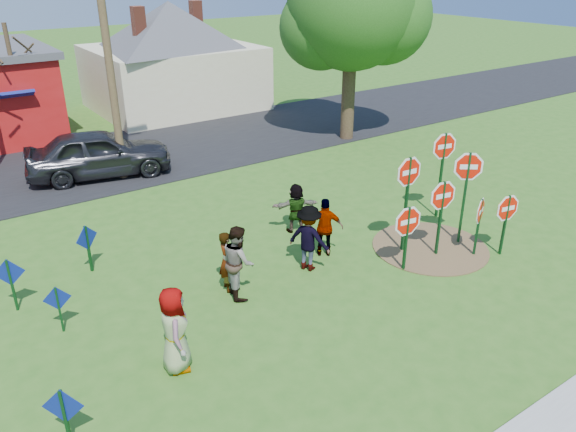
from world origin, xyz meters
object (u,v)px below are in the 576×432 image
stop_sign_d (443,154)px  utility_pole (107,48)px  person_b (227,261)px  leafy_tree (355,11)px  stop_sign_a (407,226)px  suv (99,153)px  person_a (174,330)px  stop_sign_b (408,181)px  stop_sign_c (467,177)px

stop_sign_d → utility_pole: (-6.87, 8.85, 2.60)m
person_b → leafy_tree: bearing=-42.5°
leafy_tree → stop_sign_d: bearing=-111.9°
stop_sign_d → stop_sign_a: bearing=-138.4°
suv → person_a: bearing=-178.6°
stop_sign_d → suv: bearing=141.1°
stop_sign_d → leafy_tree: bearing=80.9°
person_a → suv: person_a is taller
leafy_tree → person_a: bearing=-142.3°
stop_sign_a → leafy_tree: size_ratio=0.23×
utility_pole → person_b: bearing=-93.8°
stop_sign_b → suv: (-4.95, 10.48, -1.16)m
stop_sign_d → leafy_tree: leafy_tree is taller
person_a → stop_sign_d: bearing=-59.5°
stop_sign_d → suv: stop_sign_d is taller
person_a → utility_pole: size_ratio=0.21×
stop_sign_a → stop_sign_d: 3.79m
stop_sign_b → leafy_tree: (5.73, 8.99, 3.31)m
leafy_tree → stop_sign_c: bearing=-113.0°
utility_pole → person_a: bearing=-104.6°
stop_sign_b → utility_pole: bearing=117.0°
stop_sign_c → person_a: 8.90m
person_b → utility_pole: 9.68m
stop_sign_c → stop_sign_d: 1.80m
stop_sign_a → stop_sign_d: size_ratio=0.68×
person_a → person_b: person_a is taller
stop_sign_c → suv: bearing=157.2°
stop_sign_b → person_b: stop_sign_b is taller
person_a → suv: (2.21, 11.45, 0.00)m
stop_sign_d → suv: size_ratio=0.56×
stop_sign_a → leafy_tree: 12.41m
person_a → person_b: (2.24, 1.98, -0.13)m
leafy_tree → person_b: bearing=-143.2°
leafy_tree → suv: bearing=172.1°
suv → stop_sign_a: bearing=-147.0°
stop_sign_d → person_a: 9.96m
stop_sign_d → utility_pole: bearing=140.6°
stop_sign_b → utility_pole: size_ratio=0.32×
stop_sign_c → person_b: stop_sign_c is taller
stop_sign_b → stop_sign_d: size_ratio=1.01×
person_a → utility_pole: 11.80m
stop_sign_d → person_b: size_ratio=1.83×
stop_sign_c → stop_sign_d: size_ratio=1.00×
person_a → suv: size_ratio=0.36×
suv → utility_pole: bearing=-122.8°
person_b → suv: 9.47m
stop_sign_a → stop_sign_d: bearing=36.3°
stop_sign_d → suv: 12.12m
stop_sign_a → stop_sign_b: (0.73, 0.78, 0.80)m
suv → leafy_tree: leafy_tree is taller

